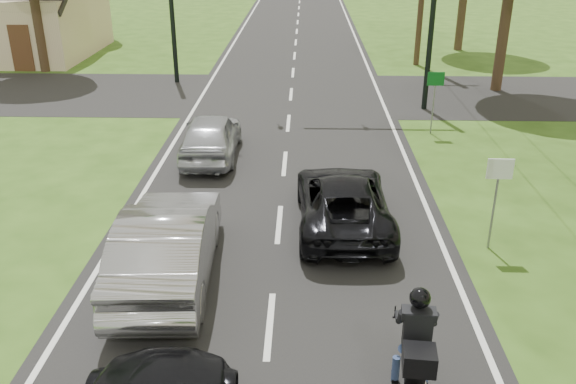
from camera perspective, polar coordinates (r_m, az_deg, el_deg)
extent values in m
plane|color=#2F4F16|center=(11.21, -1.72, -12.39)|extent=(140.00, 140.00, 0.00)
cube|color=black|center=(20.14, -0.13, 4.74)|extent=(8.00, 100.00, 0.01)
cube|color=black|center=(25.88, 0.28, 9.12)|extent=(60.00, 7.00, 0.01)
torus|color=black|center=(10.39, 11.26, -13.91)|extent=(0.21, 0.69, 0.68)
cube|color=black|center=(9.68, 11.64, -14.89)|extent=(0.38, 1.00, 0.31)
sphere|color=black|center=(9.77, 11.63, -13.10)|extent=(0.35, 0.35, 0.35)
cube|color=black|center=(9.28, 11.88, -15.38)|extent=(0.40, 0.60, 0.10)
cylinder|color=black|center=(9.82, 11.65, -11.51)|extent=(0.64, 0.10, 0.04)
cube|color=black|center=(8.85, 12.19, -15.09)|extent=(0.49, 0.45, 0.33)
cube|color=black|center=(9.18, 12.03, -12.43)|extent=(0.43, 0.26, 0.62)
sphere|color=black|center=(8.96, 12.26, -9.67)|extent=(0.31, 0.31, 0.31)
cylinder|color=navy|center=(10.06, 10.04, -16.02)|extent=(0.13, 0.13, 0.46)
cylinder|color=navy|center=(10.10, 12.70, -16.08)|extent=(0.13, 0.13, 0.46)
imported|color=black|center=(14.35, 5.16, -0.83)|extent=(2.21, 4.59, 1.26)
imported|color=#A1A1A5|center=(12.33, -11.16, -4.74)|extent=(1.92, 4.92, 1.59)
imported|color=#AEB0B7|center=(18.71, -7.23, 5.27)|extent=(1.68, 4.06, 1.37)
cylinder|color=black|center=(23.74, 13.25, 14.55)|extent=(0.20, 0.20, 6.00)
cylinder|color=black|center=(27.86, -10.80, 16.07)|extent=(0.20, 0.20, 6.00)
cylinder|color=slate|center=(13.89, 18.71, -1.34)|extent=(0.05, 0.05, 2.00)
cube|color=silver|center=(13.52, 19.24, 2.05)|extent=(0.55, 0.04, 0.45)
cylinder|color=slate|center=(21.23, 13.43, 7.92)|extent=(0.05, 0.05, 2.00)
cube|color=#0C591E|center=(20.98, 13.68, 10.25)|extent=(0.55, 0.04, 0.45)
cylinder|color=#332316|center=(27.45, 19.84, 16.08)|extent=(0.44, 0.44, 7.00)
cylinder|color=#332316|center=(31.82, -22.58, 15.83)|extent=(0.44, 0.44, 6.16)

